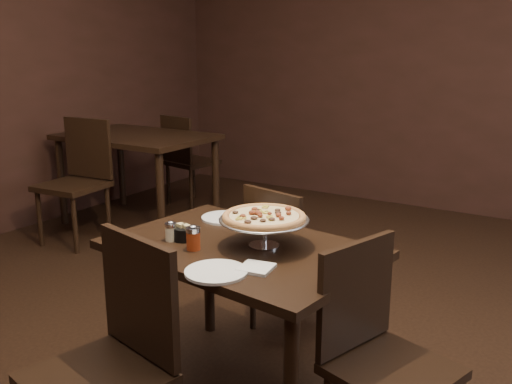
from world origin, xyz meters
The scene contains 16 objects.
room centered at (0.06, 0.03, 1.40)m, with size 6.04×7.04×2.84m.
dining_table centered at (0.03, -0.09, 0.63)m, with size 1.24×0.91×0.72m.
background_table centered at (-2.20, 1.59, 0.71)m, with size 1.31×0.87×0.82m.
pizza_stand centered at (0.12, -0.05, 0.86)m, with size 0.40×0.40×0.16m.
parmesan_shaker centered at (-0.27, -0.21, 0.77)m, with size 0.05×0.05×0.09m.
pepper_flake_shaker centered at (-0.11, -0.24, 0.78)m, with size 0.06×0.06×0.11m.
packet_caddy centered at (-0.23, -0.17, 0.75)m, with size 0.10×0.10×0.08m.
napkin_stack centered at (0.24, -0.29, 0.73)m, with size 0.13×0.13×0.01m, color white.
plate_left centered at (-0.26, 0.20, 0.73)m, with size 0.23×0.23×0.01m, color white.
plate_near centered at (0.13, -0.41, 0.73)m, with size 0.25×0.25×0.01m, color white.
serving_spatula centered at (0.15, -0.11, 0.85)m, with size 0.14×0.14×0.02m.
chair_far centered at (-0.07, 0.50, 0.46)m, with size 0.47×0.47×0.85m.
chair_near centered at (-0.05, -0.80, 0.51)m, with size 0.52×0.52×0.93m.
chair_side centered at (0.72, -0.20, 0.48)m, with size 0.51×0.51×0.87m.
bg_chair_far centered at (-2.21, 2.28, 0.50)m, with size 0.49×0.49×0.92m.
bg_chair_near centered at (-2.28, 0.99, 0.55)m, with size 0.51×0.51×1.00m.
Camera 1 is at (1.36, -2.07, 1.58)m, focal length 40.00 mm.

